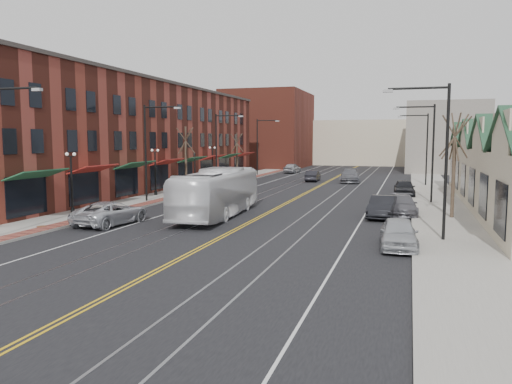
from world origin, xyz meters
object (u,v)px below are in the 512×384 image
Objects in this scene: parked_car_c at (402,205)px; parked_car_d at (404,188)px; parked_suv at (111,213)px; parked_car_b at (383,207)px; transit_bus at (217,193)px; parked_car_a at (399,233)px.

parked_car_c is 1.04× the size of parked_car_d.
parked_car_c is 11.99m from parked_car_d.
parked_suv is 1.11× the size of parked_car_c.
parked_car_d is (1.26, 13.66, 0.04)m from parked_car_b.
parked_car_c is at bearing -163.35° from transit_bus.
transit_bus is 11.34m from parked_car_b.
parked_suv is at bearing -131.71° from parked_car_d.
parked_car_d is at bearing 86.13° from parked_car_c.
parked_car_c is at bearing -145.53° from parked_suv.
parked_car_b is (16.12, 7.80, 0.01)m from parked_suv.
parked_car_c is (12.22, 4.41, -0.95)m from transit_bus.
transit_bus is at bearing -164.04° from parked_car_c.
parked_car_d is at bearing -129.88° from transit_bus.
parked_suv is 27.61m from parked_car_d.
parked_car_a is 23.18m from parked_car_d.
parked_car_c is (0.00, 11.19, -0.05)m from parked_car_a.
parked_car_b reaches higher than parked_car_a.
parked_car_c is (17.38, 9.47, -0.04)m from parked_suv.
parked_car_b is at bearing -169.16° from transit_bus.
parked_car_c is at bearing 57.48° from parked_car_b.
parked_car_b is at bearing 94.20° from parked_car_a.
transit_bus is at bearing -129.64° from parked_suv.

